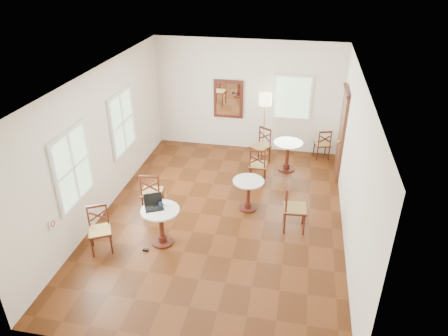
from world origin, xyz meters
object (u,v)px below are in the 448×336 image
at_px(cafe_table_back, 288,153).
at_px(floor_lamp, 265,104).
at_px(cafe_table_mid, 248,191).
at_px(mouse, 154,206).
at_px(chair_near_b, 100,230).
at_px(chair_back_b, 261,146).
at_px(power_adapter, 146,250).
at_px(chair_near_a, 152,192).
at_px(navy_mug, 161,204).
at_px(water_glass, 162,207).
at_px(chair_mid_b, 294,208).
at_px(laptop, 154,204).
at_px(cafe_table_near, 161,222).
at_px(chair_mid_a, 258,165).
at_px(chair_back_a, 323,144).

relative_size(cafe_table_back, floor_lamp, 0.45).
height_order(cafe_table_mid, mouse, mouse).
height_order(chair_near_b, chair_back_b, chair_back_b).
bearing_deg(cafe_table_back, power_adapter, -122.65).
height_order(chair_near_a, navy_mug, chair_near_a).
distance_m(cafe_table_back, navy_mug, 4.00).
bearing_deg(floor_lamp, water_glass, -108.73).
relative_size(chair_near_a, chair_mid_b, 0.97).
xyz_separation_m(chair_near_b, laptop, (0.91, 0.47, 0.38)).
distance_m(chair_near_a, floor_lamp, 3.94).
xyz_separation_m(chair_near_a, chair_near_b, (-0.52, -1.37, -0.04)).
height_order(chair_back_b, floor_lamp, floor_lamp).
xyz_separation_m(chair_near_b, chair_mid_b, (3.48, 1.34, 0.05)).
distance_m(chair_mid_b, chair_back_b, 2.95).
xyz_separation_m(cafe_table_near, mouse, (-0.13, 0.06, 0.31)).
bearing_deg(power_adapter, cafe_table_near, 50.78).
distance_m(cafe_table_mid, power_adapter, 2.48).
relative_size(cafe_table_mid, power_adapter, 7.05).
height_order(cafe_table_near, chair_mid_b, chair_mid_b).
bearing_deg(laptop, chair_mid_b, -8.07).
height_order(cafe_table_back, chair_back_b, chair_back_b).
bearing_deg(chair_near_b, laptop, -1.05).
bearing_deg(power_adapter, cafe_table_back, 57.35).
height_order(chair_mid_a, chair_back_a, chair_mid_a).
xyz_separation_m(chair_near_a, chair_mid_b, (2.95, -0.03, 0.01)).
bearing_deg(laptop, chair_near_a, 86.32).
bearing_deg(chair_back_a, cafe_table_back, 27.18).
relative_size(chair_back_a, power_adapter, 8.40).
distance_m(cafe_table_mid, chair_near_a, 2.04).
height_order(chair_mid_b, navy_mug, chair_mid_b).
distance_m(mouse, power_adapter, 0.84).
bearing_deg(water_glass, cafe_table_mid, 45.84).
height_order(cafe_table_back, chair_mid_b, chair_mid_b).
xyz_separation_m(cafe_table_back, laptop, (-2.30, -3.38, 0.35)).
bearing_deg(cafe_table_mid, navy_mug, -136.72).
distance_m(navy_mug, power_adapter, 0.91).
bearing_deg(water_glass, chair_mid_b, 20.88).
bearing_deg(cafe_table_back, mouse, -124.11).
bearing_deg(power_adapter, chair_near_b, -172.79).
distance_m(mouse, water_glass, 0.17).
bearing_deg(mouse, chair_near_a, 118.86).
distance_m(cafe_table_back, chair_near_a, 3.65).
relative_size(mouse, water_glass, 1.00).
bearing_deg(chair_back_b, floor_lamp, 121.03).
xyz_separation_m(cafe_table_back, navy_mug, (-2.17, -3.34, 0.33)).
height_order(chair_near_b, chair_back_a, chair_near_b).
bearing_deg(chair_mid_b, chair_back_b, 15.18).
height_order(cafe_table_mid, cafe_table_back, cafe_table_back).
bearing_deg(chair_mid_a, chair_back_b, -88.65).
relative_size(cafe_table_mid, navy_mug, 6.32).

